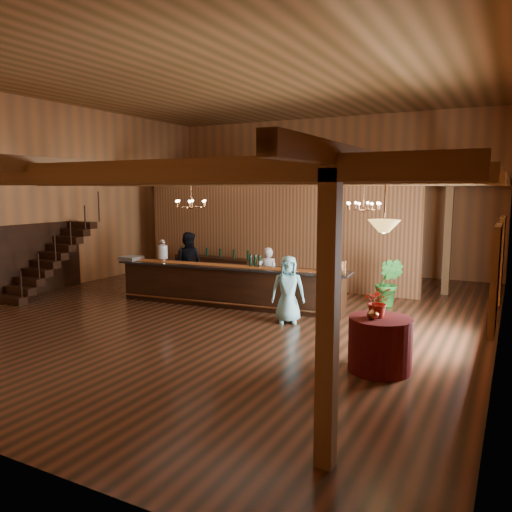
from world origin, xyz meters
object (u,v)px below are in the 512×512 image
at_px(beverage_dispenser, 163,251).
at_px(pendant_lamp, 384,226).
at_px(tasting_bar, 229,286).
at_px(backbar_shelf, 214,269).
at_px(bartender, 268,275).
at_px(round_table, 380,344).
at_px(chandelier_right, 364,205).
at_px(raffle_drum, 339,266).
at_px(chandelier_left, 191,203).
at_px(guest, 288,289).
at_px(staff_second, 188,263).
at_px(floor_plant, 389,282).

xyz_separation_m(beverage_dispenser, pendant_lamp, (6.54, -2.66, 1.08)).
bearing_deg(beverage_dispenser, tasting_bar, 4.12).
xyz_separation_m(beverage_dispenser, backbar_shelf, (-0.12, 2.73, -0.92)).
relative_size(backbar_shelf, pendant_lamp, 3.23).
relative_size(backbar_shelf, bartender, 1.98).
bearing_deg(tasting_bar, round_table, -37.19).
bearing_deg(chandelier_right, backbar_shelf, 162.48).
bearing_deg(raffle_drum, pendant_lamp, -60.25).
relative_size(round_table, chandelier_left, 1.30).
height_order(beverage_dispenser, bartender, beverage_dispenser).
bearing_deg(beverage_dispenser, guest, -9.13).
xyz_separation_m(round_table, chandelier_left, (-5.36, 2.33, 2.18)).
bearing_deg(bartender, chandelier_right, 162.53).
distance_m(raffle_drum, staff_second, 4.75).
height_order(backbar_shelf, guest, guest).
relative_size(tasting_bar, pendant_lamp, 6.97).
xyz_separation_m(round_table, guest, (-2.56, 2.02, 0.31)).
distance_m(chandelier_right, staff_second, 5.34).
bearing_deg(backbar_shelf, pendant_lamp, -33.07).
xyz_separation_m(tasting_bar, bartender, (0.68, 0.87, 0.20)).
distance_m(beverage_dispenser, backbar_shelf, 2.88).
relative_size(beverage_dispenser, chandelier_right, 0.75).
bearing_deg(chandelier_right, tasting_bar, -163.87).
bearing_deg(chandelier_left, guest, -6.29).
bearing_deg(backbar_shelf, bartender, -25.77).
relative_size(staff_second, guest, 1.16).
bearing_deg(raffle_drum, beverage_dispenser, -175.59).
distance_m(tasting_bar, chandelier_left, 2.30).
bearing_deg(chandelier_left, floor_plant, 27.22).
xyz_separation_m(raffle_drum, pendant_lamp, (1.73, -3.03, 1.19)).
height_order(bartender, staff_second, staff_second).
bearing_deg(pendant_lamp, tasting_bar, 148.39).
distance_m(pendant_lamp, floor_plant, 5.03).
relative_size(tasting_bar, round_table, 6.03).
xyz_separation_m(chandelier_left, guest, (2.80, -0.31, -1.87)).
bearing_deg(beverage_dispenser, staff_second, 83.68).
relative_size(chandelier_right, guest, 0.53).
bearing_deg(bartender, round_table, 117.94).
height_order(chandelier_right, guest, chandelier_right).
xyz_separation_m(chandelier_left, floor_plant, (4.45, 2.29, -2.00)).
bearing_deg(pendant_lamp, backbar_shelf, 141.03).
bearing_deg(beverage_dispenser, pendant_lamp, -22.12).
distance_m(round_table, chandelier_left, 6.24).
relative_size(raffle_drum, backbar_shelf, 0.12).
height_order(raffle_drum, round_table, raffle_drum).
relative_size(beverage_dispenser, backbar_shelf, 0.21).
height_order(round_table, pendant_lamp, pendant_lamp).
relative_size(tasting_bar, staff_second, 3.56).
xyz_separation_m(backbar_shelf, floor_plant, (5.75, -0.78, 0.22)).
bearing_deg(floor_plant, chandelier_right, -117.40).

